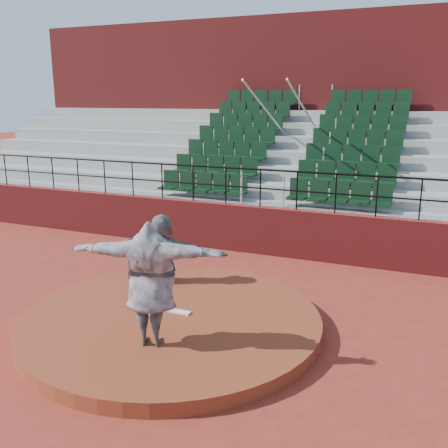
% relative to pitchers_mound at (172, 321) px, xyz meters
% --- Properties ---
extents(ground, '(90.00, 90.00, 0.00)m').
position_rel_pitchers_mound_xyz_m(ground, '(0.00, 0.00, -0.12)').
color(ground, maroon).
rests_on(ground, ground).
extents(pitchers_mound, '(5.50, 5.50, 0.25)m').
position_rel_pitchers_mound_xyz_m(pitchers_mound, '(0.00, 0.00, 0.00)').
color(pitchers_mound, brown).
rests_on(pitchers_mound, ground).
extents(pitching_rubber, '(0.60, 0.15, 0.03)m').
position_rel_pitchers_mound_xyz_m(pitching_rubber, '(0.00, 0.15, 0.14)').
color(pitching_rubber, white).
rests_on(pitching_rubber, pitchers_mound).
extents(boundary_wall, '(24.00, 0.30, 1.30)m').
position_rel_pitchers_mound_xyz_m(boundary_wall, '(0.00, 5.00, 0.53)').
color(boundary_wall, maroon).
rests_on(boundary_wall, ground).
extents(wall_railing, '(24.04, 0.05, 1.03)m').
position_rel_pitchers_mound_xyz_m(wall_railing, '(0.00, 5.00, 1.90)').
color(wall_railing, black).
rests_on(wall_railing, boundary_wall).
extents(seating_deck, '(24.00, 5.97, 4.63)m').
position_rel_pitchers_mound_xyz_m(seating_deck, '(0.00, 8.65, 1.31)').
color(seating_deck, gray).
rests_on(seating_deck, ground).
extents(press_box_facade, '(24.00, 3.00, 7.10)m').
position_rel_pitchers_mound_xyz_m(press_box_facade, '(0.00, 12.60, 3.43)').
color(press_box_facade, maroon).
rests_on(press_box_facade, ground).
extents(pitcher, '(2.61, 1.27, 2.05)m').
position_rel_pitchers_mound_xyz_m(pitcher, '(0.23, -1.06, 1.15)').
color(pitcher, black).
rests_on(pitcher, pitchers_mound).
extents(fielder, '(1.68, 1.25, 1.76)m').
position_rel_pitchers_mound_xyz_m(fielder, '(-1.01, 1.47, 0.76)').
color(fielder, black).
rests_on(fielder, ground).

